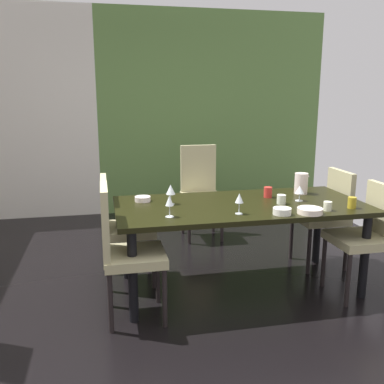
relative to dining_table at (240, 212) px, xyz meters
name	(u,v)px	position (x,y,z in m)	size (l,w,h in m)	color
ground_plane	(170,317)	(-0.67, -0.38, -0.68)	(5.45, 6.22, 0.02)	black
back_panel_interior	(9,115)	(-2.27, 2.68, 0.71)	(2.24, 0.10, 2.76)	silver
garden_window_panel	(213,113)	(0.45, 2.68, 0.71)	(3.21, 0.10, 2.76)	#5B7F41
dining_table	(240,212)	(0.00, 0.00, 0.00)	(2.07, 0.98, 0.75)	black
chair_left_far	(120,223)	(-0.99, 0.33, -0.13)	(0.45, 0.44, 0.95)	tan
chair_right_near	(368,232)	(0.99, -0.33, -0.13)	(0.44, 0.44, 0.93)	tan
chair_left_near	(123,246)	(-0.99, -0.33, -0.11)	(0.45, 0.44, 1.01)	tan
chair_head_far	(200,187)	(-0.01, 1.44, -0.09)	(0.44, 0.45, 1.06)	tan
chair_right_far	(327,211)	(0.99, 0.33, -0.13)	(0.44, 0.44, 0.93)	tan
wine_glass_east	(300,190)	(0.52, -0.01, 0.17)	(0.08, 0.08, 0.13)	silver
wine_glass_near_shelf	(239,199)	(-0.11, -0.30, 0.19)	(0.06, 0.06, 0.16)	silver
wine_glass_center	(171,190)	(-0.57, 0.11, 0.19)	(0.08, 0.08, 0.16)	silver
wine_glass_north	(169,202)	(-0.64, -0.27, 0.19)	(0.06, 0.06, 0.16)	silver
serving_bowl_right	(143,199)	(-0.79, 0.25, 0.10)	(0.13, 0.13, 0.04)	white
serving_bowl_corner	(310,211)	(0.42, -0.40, 0.10)	(0.19, 0.19, 0.04)	#F8E4CF
serving_bowl_left	(282,211)	(0.20, -0.38, 0.10)	(0.14, 0.14, 0.05)	white
cup_near_window	(352,203)	(0.82, -0.32, 0.12)	(0.07, 0.07, 0.09)	#AB9221
cup_rear	(328,206)	(0.60, -0.35, 0.11)	(0.07, 0.07, 0.07)	beige
cup_west	(281,199)	(0.33, -0.08, 0.11)	(0.07, 0.07, 0.08)	white
cup_front	(268,192)	(0.31, 0.16, 0.12)	(0.07, 0.07, 0.09)	red
pitcher_south	(301,183)	(0.66, 0.24, 0.17)	(0.13, 0.12, 0.19)	silver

